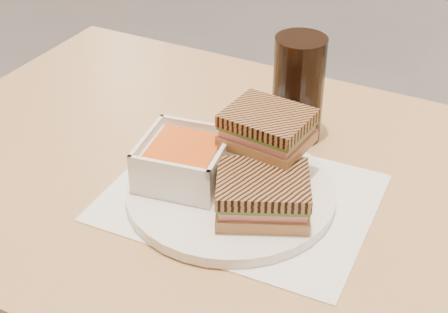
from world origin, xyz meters
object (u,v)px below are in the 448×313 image
at_px(soup_bowl, 184,162).
at_px(panini_lower, 263,195).
at_px(plate, 231,192).
at_px(cola_glass, 298,89).
at_px(main_table, 285,252).

relative_size(soup_bowl, panini_lower, 0.87).
bearing_deg(plate, panini_lower, -26.55).
bearing_deg(cola_glass, plate, -98.09).
xyz_separation_m(main_table, soup_bowl, (-0.13, -0.05, 0.16)).
height_order(plate, cola_glass, cola_glass).
relative_size(main_table, soup_bowl, 9.78).
bearing_deg(plate, soup_bowl, -174.86).
distance_m(main_table, cola_glass, 0.25).
bearing_deg(cola_glass, main_table, -73.56).
distance_m(plate, soup_bowl, 0.08).
bearing_deg(cola_glass, panini_lower, -82.00).
xyz_separation_m(main_table, panini_lower, (-0.01, -0.08, 0.16)).
bearing_deg(panini_lower, plate, 153.45).
distance_m(main_table, panini_lower, 0.18).
bearing_deg(soup_bowl, cola_glass, 64.15).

